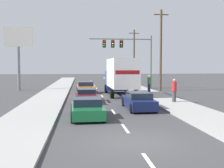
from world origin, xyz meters
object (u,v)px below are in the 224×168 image
object	(u,v)px
car_navy	(138,101)
pedestrian_near_corner	(174,90)
pedestrian_mid_block	(149,83)
utility_pole_mid	(161,49)
car_orange	(86,88)
roadside_billboard	(18,46)
car_maroon	(86,96)
utility_pole_far	(134,56)
box_truck	(121,75)
car_green	(87,109)
traffic_signal_mast	(123,48)

from	to	relation	value
car_navy	pedestrian_near_corner	world-z (taller)	pedestrian_near_corner
pedestrian_mid_block	utility_pole_mid	bearing A→B (deg)	53.22
car_orange	pedestrian_mid_block	world-z (taller)	pedestrian_mid_block
roadside_billboard	pedestrian_mid_block	bearing A→B (deg)	-19.68
car_maroon	car_orange	bearing A→B (deg)	89.39
car_orange	utility_pole_far	distance (m)	19.62
car_maroon	pedestrian_mid_block	bearing A→B (deg)	43.39
car_orange	box_truck	bearing A→B (deg)	-47.33
car_green	box_truck	size ratio (longest dim) A/B	0.51
traffic_signal_mast	utility_pole_mid	bearing A→B (deg)	-40.10
car_navy	utility_pole_far	bearing A→B (deg)	79.77
car_green	car_navy	distance (m)	4.65
car_green	car_navy	bearing A→B (deg)	37.17
traffic_signal_mast	utility_pole_mid	world-z (taller)	utility_pole_mid
car_maroon	car_navy	xyz separation A→B (m)	(3.59, -4.54, 0.04)
box_truck	utility_pole_mid	distance (m)	8.23
car_orange	box_truck	size ratio (longest dim) A/B	0.50
car_maroon	pedestrian_mid_block	xyz separation A→B (m)	(7.15, 6.76, 0.56)
car_green	utility_pole_mid	xyz separation A→B (m)	(9.40, 16.96, 4.54)
traffic_signal_mast	pedestrian_near_corner	world-z (taller)	traffic_signal_mast
car_maroon	utility_pole_far	size ratio (longest dim) A/B	0.47
roadside_billboard	pedestrian_mid_block	world-z (taller)	roadside_billboard
box_truck	utility_pole_mid	bearing A→B (deg)	42.26
utility_pole_mid	utility_pole_far	world-z (taller)	utility_pole_mid
car_orange	car_green	bearing A→B (deg)	-90.73
traffic_signal_mast	utility_pole_mid	size ratio (longest dim) A/B	0.85
car_orange	pedestrian_mid_block	xyz separation A→B (m)	(7.06, -1.51, 0.53)
car_navy	pedestrian_near_corner	size ratio (longest dim) A/B	2.37
utility_pole_mid	car_maroon	bearing A→B (deg)	-134.00
car_navy	traffic_signal_mast	xyz separation A→B (m)	(1.60, 17.60, 4.88)
utility_pole_far	roadside_billboard	xyz separation A→B (m)	(-17.12, -13.01, 0.68)
car_orange	traffic_signal_mast	distance (m)	8.54
utility_pole_mid	traffic_signal_mast	bearing A→B (deg)	139.90
car_navy	utility_pole_far	world-z (taller)	utility_pole_far
box_truck	pedestrian_mid_block	bearing A→B (deg)	33.01
box_truck	traffic_signal_mast	xyz separation A→B (m)	(1.59, 8.61, 3.34)
pedestrian_mid_block	car_navy	bearing A→B (deg)	-107.48
car_green	pedestrian_mid_block	world-z (taller)	pedestrian_mid_block
roadside_billboard	pedestrian_mid_block	size ratio (longest dim) A/B	4.14
car_orange	utility_pole_mid	bearing A→B (deg)	8.34
roadside_billboard	pedestrian_near_corner	world-z (taller)	roadside_billboard
utility_pole_mid	car_orange	bearing A→B (deg)	-171.66
car_navy	roadside_billboard	distance (m)	21.05
car_maroon	box_truck	xyz separation A→B (m)	(3.60, 4.45, 1.58)
car_maroon	pedestrian_near_corner	bearing A→B (deg)	-14.71
roadside_billboard	car_navy	bearing A→B (deg)	-54.99
utility_pole_far	box_truck	bearing A→B (deg)	-104.46
car_maroon	utility_pole_mid	bearing A→B (deg)	46.00
car_maroon	traffic_signal_mast	bearing A→B (deg)	68.32
car_maroon	traffic_signal_mast	distance (m)	14.89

